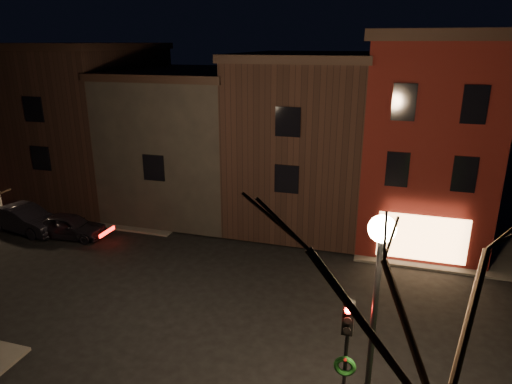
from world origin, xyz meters
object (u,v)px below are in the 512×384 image
street_lamp_near (378,276)px  parked_car_a (69,226)px  parked_car_b (25,219)px  bare_tree_right (461,307)px  traffic_signal (346,347)px

street_lamp_near → parked_car_a: 19.28m
parked_car_b → bare_tree_right: bearing=-112.4°
street_lamp_near → bare_tree_right: size_ratio=0.76×
street_lamp_near → traffic_signal: street_lamp_near is taller
street_lamp_near → traffic_signal: (-0.60, 0.49, -2.37)m
bare_tree_right → parked_car_a: bearing=145.6°
bare_tree_right → parked_car_a: (-17.48, 11.97, -5.48)m
parked_car_a → parked_car_b: parked_car_b is taller
bare_tree_right → parked_car_b: size_ratio=1.88×
street_lamp_near → traffic_signal: bearing=140.6°
street_lamp_near → parked_car_a: street_lamp_near is taller
traffic_signal → parked_car_b: bearing=154.2°
traffic_signal → street_lamp_near: bearing=-39.4°
traffic_signal → parked_car_a: traffic_signal is taller
street_lamp_near → bare_tree_right: 2.98m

